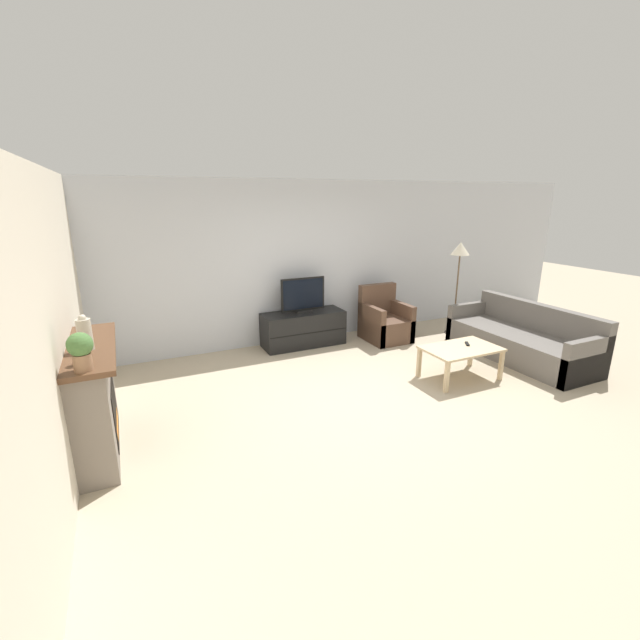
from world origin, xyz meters
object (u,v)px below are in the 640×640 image
object	(u,v)px
tv_stand	(303,329)
remote	(467,344)
mantel_vase_centre_left	(85,334)
floor_lamp	(460,255)
fireplace	(94,398)
armchair	(384,323)
tv	(303,296)
potted_plant	(81,349)
coffee_table	(461,351)
couch	(521,341)
mantel_vase_left	(83,350)

from	to	relation	value
tv_stand	remote	size ratio (longest dim) A/B	9.31
mantel_vase_centre_left	floor_lamp	world-z (taller)	floor_lamp
fireplace	armchair	distance (m)	4.76
tv	potted_plant	bearing A→B (deg)	-138.96
armchair	mantel_vase_centre_left	bearing A→B (deg)	-158.06
remote	tv_stand	bearing A→B (deg)	159.48
fireplace	potted_plant	size ratio (longest dim) A/B	4.77
tv_stand	tv	bearing A→B (deg)	-90.00
mantel_vase_centre_left	coffee_table	bearing A→B (deg)	-0.97
couch	floor_lamp	distance (m)	1.82
mantel_vase_centre_left	couch	size ratio (longest dim) A/B	0.15
potted_plant	coffee_table	distance (m)	4.55
tv	armchair	xyz separation A→B (m)	(1.41, -0.32, -0.55)
potted_plant	remote	size ratio (longest dim) A/B	2.15
floor_lamp	fireplace	bearing A→B (deg)	-166.24
tv	mantel_vase_left	bearing A→B (deg)	-141.07
fireplace	tv_stand	world-z (taller)	fireplace
mantel_vase_centre_left	couch	xyz separation A→B (m)	(5.87, 0.13, -0.97)
potted_plant	floor_lamp	world-z (taller)	floor_lamp
potted_plant	mantel_vase_left	bearing A→B (deg)	90.00
armchair	coffee_table	bearing A→B (deg)	-89.82
remote	couch	xyz separation A→B (m)	(1.26, 0.15, -0.18)
coffee_table	couch	xyz separation A→B (m)	(1.42, 0.21, -0.12)
mantel_vase_centre_left	potted_plant	xyz separation A→B (m)	(0.00, -0.53, 0.02)
mantel_vase_centre_left	armchair	distance (m)	4.88
fireplace	potted_plant	xyz separation A→B (m)	(0.02, -0.64, 0.71)
fireplace	floor_lamp	world-z (taller)	floor_lamp
fireplace	coffee_table	size ratio (longest dim) A/B	1.47
fireplace	coffee_table	distance (m)	4.47
couch	mantel_vase_left	bearing A→B (deg)	-175.40
couch	coffee_table	bearing A→B (deg)	-171.77
armchair	coffee_table	xyz separation A→B (m)	(0.01, -1.86, 0.09)
potted_plant	couch	size ratio (longest dim) A/B	0.14
armchair	floor_lamp	bearing A→B (deg)	-10.69
tv_stand	mantel_vase_centre_left	bearing A→B (deg)	-145.16
tv_stand	floor_lamp	xyz separation A→B (m)	(2.76, -0.57, 1.15)
floor_lamp	couch	bearing A→B (deg)	-86.61
tv_stand	couch	size ratio (longest dim) A/B	0.61
fireplace	armchair	xyz separation A→B (m)	(4.45, 1.67, -0.25)
fireplace	couch	world-z (taller)	fireplace
mantel_vase_left	fireplace	bearing A→B (deg)	92.11
tv_stand	tv	distance (m)	0.56
armchair	couch	size ratio (longest dim) A/B	0.42
mantel_vase_centre_left	tv	bearing A→B (deg)	34.81
mantel_vase_centre_left	tv	world-z (taller)	mantel_vase_centre_left
fireplace	potted_plant	bearing A→B (deg)	-88.51
potted_plant	tv_stand	world-z (taller)	potted_plant
coffee_table	mantel_vase_left	bearing A→B (deg)	-176.58
armchair	floor_lamp	size ratio (longest dim) A/B	0.57
coffee_table	remote	world-z (taller)	remote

